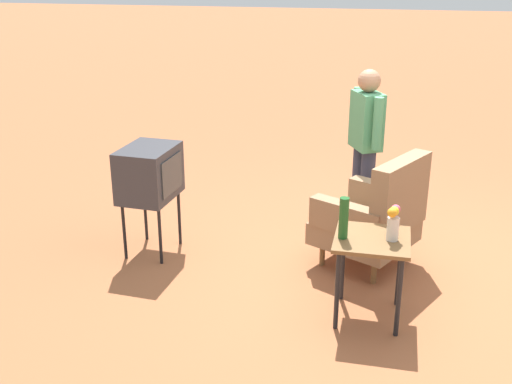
{
  "coord_description": "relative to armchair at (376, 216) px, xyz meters",
  "views": [
    {
      "loc": [
        5.17,
        0.01,
        2.64
      ],
      "look_at": [
        0.03,
        -1.14,
        0.65
      ],
      "focal_mm": 43.83,
      "sensor_mm": 36.0,
      "label": 1
    }
  ],
  "objects": [
    {
      "name": "ground_plane",
      "position": [
        0.01,
        0.07,
        -0.5
      ],
      "size": [
        60.0,
        60.0,
        0.0
      ],
      "primitive_type": "plane",
      "color": "#A05B38"
    },
    {
      "name": "side_table",
      "position": [
        0.86,
        0.0,
        0.07
      ],
      "size": [
        0.56,
        0.56,
        0.67
      ],
      "color": "black",
      "rests_on": "ground"
    },
    {
      "name": "flower_vase",
      "position": [
        0.86,
        0.14,
        0.32
      ],
      "size": [
        0.15,
        0.1,
        0.27
      ],
      "color": "silver",
      "rests_on": "side_table"
    },
    {
      "name": "person_standing",
      "position": [
        -0.86,
        -0.17,
        0.44
      ],
      "size": [
        0.52,
        0.36,
        1.64
      ],
      "color": "#2D3347",
      "rests_on": "ground"
    },
    {
      "name": "armchair",
      "position": [
        0.0,
        0.0,
        0.0
      ],
      "size": [
        1.03,
        1.04,
        1.06
      ],
      "color": "brown",
      "rests_on": "ground"
    },
    {
      "name": "bottle_wine_green",
      "position": [
        0.9,
        -0.22,
        0.34
      ],
      "size": [
        0.07,
        0.07,
        0.32
      ],
      "primitive_type": "cylinder",
      "color": "#1E5623",
      "rests_on": "side_table"
    },
    {
      "name": "tv_on_stand",
      "position": [
        0.13,
        -2.05,
        0.28
      ],
      "size": [
        0.63,
        0.48,
        1.03
      ],
      "color": "black",
      "rests_on": "ground"
    },
    {
      "name": "soda_can_red",
      "position": [
        0.76,
        0.14,
        0.24
      ],
      "size": [
        0.07,
        0.07,
        0.12
      ],
      "primitive_type": "cylinder",
      "color": "red",
      "rests_on": "side_table"
    }
  ]
}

